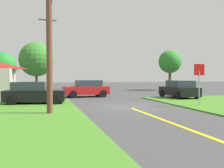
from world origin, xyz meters
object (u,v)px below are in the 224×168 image
utility_pole_near (49,45)px  car_on_crossroad (179,89)px  utility_pole_mid (48,54)px  pine_tree_center (2,67)px  stop_sign (199,77)px  parked_car_near_building (34,93)px  oak_tree_left (170,62)px  oak_tree_right (36,59)px  car_approaching_junction (87,89)px

utility_pole_near → car_on_crossroad: bearing=32.0°
utility_pole_mid → pine_tree_center: bearing=-170.4°
utility_pole_mid → stop_sign: bearing=-52.1°
utility_pole_near → utility_pole_mid: (0.17, 13.37, 0.58)m
stop_sign → utility_pole_near: (-9.68, -1.12, 1.71)m
parked_car_near_building → car_on_crossroad: (12.57, 1.89, 0.00)m
oak_tree_left → pine_tree_center: (-20.90, -6.83, -1.04)m
utility_pole_near → oak_tree_left: bearing=49.2°
stop_sign → parked_car_near_building: bearing=-19.3°
stop_sign → oak_tree_right: bearing=-61.9°
car_on_crossroad → oak_tree_right: (-12.75, 16.28, 3.46)m
stop_sign → pine_tree_center: 17.98m
car_approaching_junction → utility_pole_mid: bearing=-39.2°
car_approaching_junction → oak_tree_right: size_ratio=0.66×
car_on_crossroad → utility_pole_near: (-11.57, -7.23, 2.90)m
parked_car_near_building → pine_tree_center: size_ratio=1.03×
stop_sign → utility_pole_near: 9.90m
oak_tree_left → oak_tree_right: (-17.99, 4.03, 0.32)m
utility_pole_near → pine_tree_center: utility_pole_near is taller
parked_car_near_building → oak_tree_right: 18.50m
oak_tree_left → oak_tree_right: 18.44m
oak_tree_left → pine_tree_center: oak_tree_left is taller
parked_car_near_building → oak_tree_right: size_ratio=0.66×
car_on_crossroad → utility_pole_mid: 13.41m
parked_car_near_building → car_on_crossroad: size_ratio=1.06×
car_approaching_junction → parked_car_near_building: bearing=44.5°
stop_sign → car_on_crossroad: stop_sign is taller
stop_sign → utility_pole_near: utility_pole_near is taller
pine_tree_center → car_approaching_junction: bearing=-12.2°
oak_tree_right → pine_tree_center: bearing=-105.0°
parked_car_near_building → utility_pole_mid: size_ratio=0.53×
stop_sign → oak_tree_left: size_ratio=0.51×
parked_car_near_building → utility_pole_mid: bearing=88.9°
utility_pole_near → pine_tree_center: bearing=107.9°
utility_pole_near → oak_tree_right: size_ratio=1.09×
car_on_crossroad → oak_tree_right: 20.96m
oak_tree_left → oak_tree_right: size_ratio=0.84×
stop_sign → pine_tree_center: (-13.77, 11.52, 0.92)m
car_on_crossroad → pine_tree_center: size_ratio=0.97×
car_on_crossroad → pine_tree_center: 16.70m
pine_tree_center → oak_tree_right: size_ratio=0.65×
parked_car_near_building → utility_pole_near: utility_pole_near is taller
utility_pole_near → oak_tree_right: bearing=92.9°
oak_tree_left → pine_tree_center: bearing=-161.9°
pine_tree_center → oak_tree_right: bearing=75.0°
car_approaching_junction → oak_tree_left: (13.07, 8.52, 3.14)m
stop_sign → oak_tree_right: 24.98m
oak_tree_left → utility_pole_mid: bearing=-159.9°
car_on_crossroad → pine_tree_center: (-15.66, 5.42, 2.11)m
utility_pole_near → oak_tree_right: (-1.18, 23.51, 0.56)m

